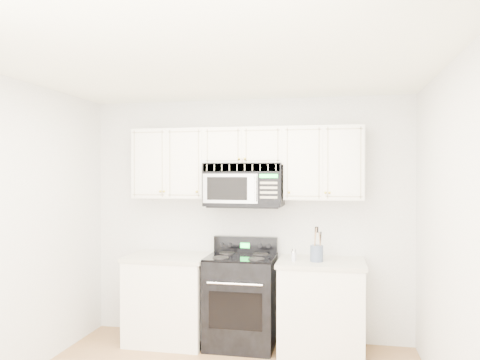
# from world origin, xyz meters

# --- Properties ---
(room) EXTENTS (3.51, 3.51, 2.61)m
(room) POSITION_xyz_m (0.00, 0.00, 1.30)
(room) COLOR #9B724D
(room) RESTS_ON ground
(base_cabinet_left) EXTENTS (0.86, 0.65, 0.92)m
(base_cabinet_left) POSITION_xyz_m (-0.80, 1.44, 0.43)
(base_cabinet_left) COLOR white
(base_cabinet_left) RESTS_ON ground
(base_cabinet_right) EXTENTS (0.86, 0.65, 0.92)m
(base_cabinet_right) POSITION_xyz_m (0.80, 1.44, 0.43)
(base_cabinet_right) COLOR white
(base_cabinet_right) RESTS_ON ground
(range) EXTENTS (0.70, 0.64, 1.10)m
(range) POSITION_xyz_m (-0.02, 1.46, 0.48)
(range) COLOR black
(range) RESTS_ON ground
(upper_cabinets) EXTENTS (2.44, 0.37, 0.75)m
(upper_cabinets) POSITION_xyz_m (0.00, 1.58, 1.93)
(upper_cabinets) COLOR white
(upper_cabinets) RESTS_ON ground
(microwave) EXTENTS (0.81, 0.46, 0.45)m
(microwave) POSITION_xyz_m (-0.00, 1.54, 1.67)
(microwave) COLOR black
(microwave) RESTS_ON ground
(utensil_crock) EXTENTS (0.13, 0.13, 0.34)m
(utensil_crock) POSITION_xyz_m (0.76, 1.38, 1.01)
(utensil_crock) COLOR #4D5571
(utensil_crock) RESTS_ON base_cabinet_right
(shaker_salt) EXTENTS (0.04, 0.04, 0.11)m
(shaker_salt) POSITION_xyz_m (0.53, 1.44, 0.97)
(shaker_salt) COLOR silver
(shaker_salt) RESTS_ON base_cabinet_right
(shaker_pepper) EXTENTS (0.04, 0.04, 0.10)m
(shaker_pepper) POSITION_xyz_m (0.53, 1.35, 0.97)
(shaker_pepper) COLOR silver
(shaker_pepper) RESTS_ON base_cabinet_right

